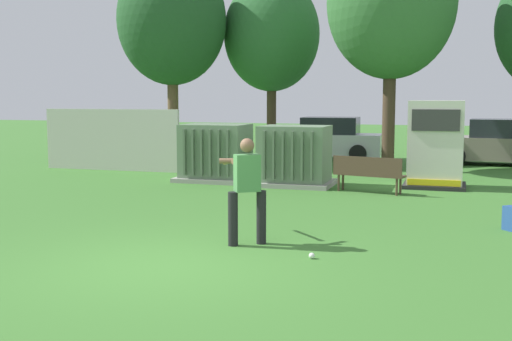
% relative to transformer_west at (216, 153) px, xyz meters
% --- Properties ---
extents(ground_plane, '(96.00, 96.00, 0.00)m').
position_rel_transformer_west_xyz_m(ground_plane, '(2.65, -9.02, -0.79)').
color(ground_plane, '#3D752D').
extents(fence_panel, '(4.80, 0.12, 2.00)m').
position_rel_transformer_west_xyz_m(fence_panel, '(-4.22, 1.48, 0.21)').
color(fence_panel, beige).
rests_on(fence_panel, ground).
extents(transformer_west, '(2.10, 1.70, 1.62)m').
position_rel_transformer_west_xyz_m(transformer_west, '(0.00, 0.00, 0.00)').
color(transformer_west, '#9E9B93').
rests_on(transformer_west, ground).
extents(transformer_mid_west, '(2.10, 1.70, 1.62)m').
position_rel_transformer_west_xyz_m(transformer_mid_west, '(2.39, -0.24, 0.00)').
color(transformer_mid_west, '#9E9B93').
rests_on(transformer_mid_west, ground).
extents(generator_enclosure, '(1.60, 1.40, 2.30)m').
position_rel_transformer_west_xyz_m(generator_enclosure, '(6.05, 0.48, 0.35)').
color(generator_enclosure, '#262626').
rests_on(generator_enclosure, ground).
extents(park_bench, '(1.84, 0.80, 0.92)m').
position_rel_transformer_west_xyz_m(park_bench, '(4.49, -1.09, -0.25)').
color(park_bench, '#4C3828').
rests_on(park_bench, ground).
extents(batter, '(1.14, 1.45, 1.74)m').
position_rel_transformer_west_xyz_m(batter, '(3.34, -7.33, 0.19)').
color(batter, black).
rests_on(batter, ground).
extents(sports_ball, '(0.09, 0.09, 0.09)m').
position_rel_transformer_west_xyz_m(sports_ball, '(4.58, -7.96, -0.74)').
color(sports_ball, white).
rests_on(sports_ball, ground).
extents(tree_left, '(3.88, 3.88, 7.42)m').
position_rel_transformer_west_xyz_m(tree_left, '(-3.27, 4.24, 4.30)').
color(tree_left, brown).
rests_on(tree_left, ground).
extents(tree_center_left, '(3.59, 3.59, 6.86)m').
position_rel_transformer_west_xyz_m(tree_center_left, '(-0.18, 6.39, 3.91)').
color(tree_center_left, '#4C3828').
rests_on(tree_center_left, ground).
extents(tree_center_right, '(4.08, 4.08, 7.80)m').
position_rel_transformer_west_xyz_m(tree_center_right, '(4.45, 4.01, 4.56)').
color(tree_center_right, '#4C3828').
rests_on(tree_center_right, ground).
extents(parked_car_leftmost, '(4.26, 2.03, 1.62)m').
position_rel_transformer_west_xyz_m(parked_car_leftmost, '(1.81, 7.32, -0.04)').
color(parked_car_leftmost, silver).
rests_on(parked_car_leftmost, ground).
extents(parked_car_left_of_center, '(4.31, 2.15, 1.62)m').
position_rel_transformer_west_xyz_m(parked_car_left_of_center, '(7.97, 7.06, -0.04)').
color(parked_car_left_of_center, gray).
rests_on(parked_car_left_of_center, ground).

